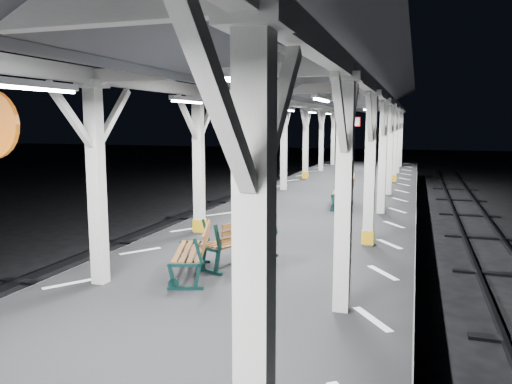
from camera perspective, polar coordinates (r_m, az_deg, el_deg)
The scene contains 10 objects.
ground at distance 10.02m, azimuth -0.44°, elevation -13.43°, with size 120.00×120.00×0.00m, color black.
platform at distance 9.85m, azimuth -0.45°, elevation -10.72°, with size 6.00×50.00×1.00m, color black.
hazard_stripes_left at distance 10.69m, azimuth -13.10°, elevation -6.59°, with size 1.00×48.00×0.01m, color silver.
hazard_stripes_right at distance 9.26m, azimuth 14.29°, elevation -8.94°, with size 1.00×48.00×0.01m, color silver.
track_left at distance 12.41m, azimuth -23.26°, elevation -9.43°, with size 2.20×60.00×0.16m.
canopy at distance 9.35m, azimuth -0.51°, elevation 13.55°, with size 5.40×49.00×4.65m.
bench_near at distance 8.78m, azimuth -6.91°, elevation -6.58°, with size 1.07×1.70×0.86m.
bench_mid at distance 9.40m, azimuth -1.53°, elevation -5.38°, with size 1.18×1.78×0.91m.
bench_far at distance 15.91m, azimuth 10.28°, elevation 0.22°, with size 0.89×1.92×1.01m.
bench_extra at distance 25.97m, azimuth 10.47°, elevation 3.22°, with size 0.87×1.93×1.02m.
Camera 1 is at (2.93, -8.85, 3.67)m, focal length 35.00 mm.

